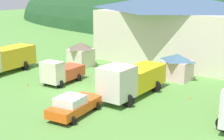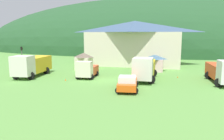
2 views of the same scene
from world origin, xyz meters
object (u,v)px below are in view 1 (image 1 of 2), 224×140
(depot_building, at_px, (173,26))
(light_truck_cream, at_px, (61,72))
(flatbed_truck_yellow, at_px, (131,79))
(traffic_cone_mid_row, at_px, (190,99))
(traffic_cone_near_pickup, at_px, (28,86))
(heavy_rig_striped, at_px, (2,58))
(play_shed_pink, at_px, (177,66))
(play_shed_cream, at_px, (81,54))
(service_pickup_orange, at_px, (74,105))

(depot_building, bearing_deg, light_truck_cream, -104.03)
(flatbed_truck_yellow, bearing_deg, traffic_cone_mid_row, 120.08)
(depot_building, relative_size, traffic_cone_near_pickup, 32.83)
(light_truck_cream, distance_m, traffic_cone_mid_row, 13.08)
(heavy_rig_striped, relative_size, light_truck_cream, 1.62)
(play_shed_pink, xyz_separation_m, traffic_cone_near_pickup, (-10.98, -10.95, -1.45))
(play_shed_cream, relative_size, service_pickup_orange, 0.58)
(traffic_cone_mid_row, bearing_deg, service_pickup_orange, -122.67)
(heavy_rig_striped, distance_m, service_pickup_orange, 15.90)
(depot_building, height_order, flatbed_truck_yellow, depot_building)
(light_truck_cream, bearing_deg, depot_building, 161.20)
(play_shed_cream, xyz_separation_m, light_truck_cream, (3.14, -6.57, -0.36))
(depot_building, xyz_separation_m, traffic_cone_near_pickup, (-6.21, -19.32, -4.60))
(play_shed_cream, relative_size, traffic_cone_near_pickup, 5.05)
(depot_building, relative_size, play_shed_cream, 6.50)
(play_shed_pink, xyz_separation_m, traffic_cone_mid_row, (3.66, -4.95, -1.45))
(play_shed_pink, height_order, light_truck_cream, play_shed_pink)
(play_shed_pink, height_order, heavy_rig_striped, heavy_rig_striped)
(depot_building, height_order, play_shed_pink, depot_building)
(light_truck_cream, bearing_deg, flatbed_truck_yellow, 89.71)
(heavy_rig_striped, bearing_deg, traffic_cone_mid_row, 96.09)
(play_shed_cream, height_order, heavy_rig_striped, heavy_rig_striped)
(service_pickup_orange, xyz_separation_m, traffic_cone_near_pickup, (-8.99, 2.80, -0.83))
(play_shed_cream, xyz_separation_m, flatbed_truck_yellow, (11.25, -5.94, 0.12))
(play_shed_cream, relative_size, heavy_rig_striped, 0.39)
(heavy_rig_striped, bearing_deg, flatbed_truck_yellow, 90.05)
(traffic_cone_near_pickup, xyz_separation_m, traffic_cone_mid_row, (14.63, 6.00, 0.00))
(traffic_cone_mid_row, bearing_deg, traffic_cone_near_pickup, -157.70)
(depot_building, distance_m, traffic_cone_mid_row, 16.42)
(play_shed_cream, height_order, traffic_cone_near_pickup, play_shed_cream)
(heavy_rig_striped, height_order, service_pickup_orange, heavy_rig_striped)
(play_shed_pink, relative_size, traffic_cone_near_pickup, 5.05)
(play_shed_pink, bearing_deg, service_pickup_orange, -98.22)
(play_shed_cream, bearing_deg, traffic_cone_near_pickup, -83.20)
(heavy_rig_striped, distance_m, traffic_cone_mid_row, 21.41)
(play_shed_cream, distance_m, flatbed_truck_yellow, 12.72)
(service_pickup_orange, distance_m, traffic_cone_mid_row, 10.49)
(play_shed_cream, height_order, traffic_cone_mid_row, play_shed_cream)
(traffic_cone_near_pickup, bearing_deg, play_shed_cream, 96.80)
(flatbed_truck_yellow, xyz_separation_m, traffic_cone_mid_row, (4.48, 2.71, -1.67))
(heavy_rig_striped, xyz_separation_m, traffic_cone_mid_row, (20.89, 4.37, -1.74))
(heavy_rig_striped, bearing_deg, play_shed_cream, 140.13)
(flatbed_truck_yellow, relative_size, service_pickup_orange, 1.56)
(depot_building, xyz_separation_m, service_pickup_orange, (2.78, -22.12, -3.77))
(depot_building, bearing_deg, heavy_rig_striped, -125.15)
(heavy_rig_striped, relative_size, traffic_cone_near_pickup, 13.09)
(depot_building, distance_m, light_truck_cream, 17.51)
(flatbed_truck_yellow, distance_m, traffic_cone_near_pickup, 10.80)
(light_truck_cream, bearing_deg, heavy_rig_striped, -87.72)
(light_truck_cream, bearing_deg, play_shed_pink, 128.10)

